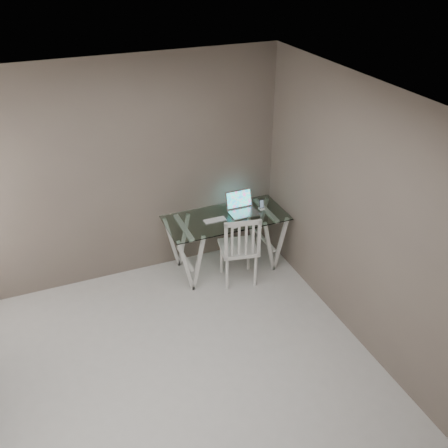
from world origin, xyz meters
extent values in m
plane|color=#B6B3AE|center=(0.00, 0.00, 0.00)|extent=(4.50, 4.50, 0.00)
cube|color=white|center=(0.00, 0.00, 2.70)|extent=(4.00, 4.50, 0.02)
cube|color=#61554C|center=(0.00, 2.25, 1.35)|extent=(4.00, 0.02, 2.70)
cube|color=#61554C|center=(2.00, 0.00, 1.35)|extent=(0.02, 4.50, 2.70)
cube|color=silver|center=(1.20, 1.85, 0.74)|extent=(1.50, 0.70, 0.01)
cube|color=silver|center=(0.65, 1.85, 0.36)|extent=(0.24, 0.62, 0.72)
cube|color=silver|center=(1.75, 1.85, 0.36)|extent=(0.24, 0.62, 0.72)
cube|color=silver|center=(1.24, 1.56, 0.47)|extent=(0.51, 0.51, 0.04)
cylinder|color=silver|center=(1.04, 1.42, 0.22)|extent=(0.04, 0.04, 0.45)
cylinder|color=silver|center=(1.38, 1.35, 0.22)|extent=(0.04, 0.04, 0.45)
cylinder|color=silver|center=(1.11, 1.77, 0.22)|extent=(0.04, 0.04, 0.45)
cylinder|color=silver|center=(1.45, 1.70, 0.22)|extent=(0.04, 0.04, 0.45)
cube|color=silver|center=(1.20, 1.36, 0.71)|extent=(0.43, 0.12, 0.49)
cube|color=#B9BABE|center=(1.44, 1.86, 0.75)|extent=(0.35, 0.24, 0.02)
cube|color=#19D899|center=(1.44, 2.01, 0.87)|extent=(0.35, 0.07, 0.23)
cube|color=silver|center=(1.05, 1.83, 0.75)|extent=(0.29, 0.12, 0.01)
ellipsoid|color=white|center=(1.20, 1.58, 0.76)|extent=(0.11, 0.06, 0.03)
cube|color=white|center=(1.70, 1.87, 0.75)|extent=(0.07, 0.07, 0.02)
cube|color=black|center=(1.70, 1.88, 0.82)|extent=(0.06, 0.03, 0.12)
camera|label=1|loc=(-0.85, -3.05, 3.81)|focal=40.00mm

